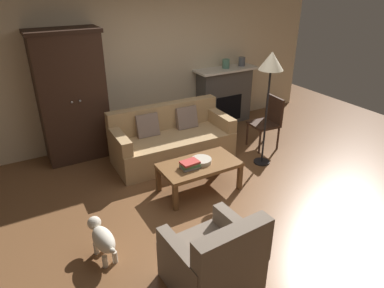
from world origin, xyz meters
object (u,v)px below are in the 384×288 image
at_px(couch, 172,141).
at_px(mantel_vase_jade, 226,64).
at_px(fruit_bowl, 201,161).
at_px(armchair_near_left, 214,262).
at_px(dog, 102,238).
at_px(side_chair_wooden, 268,119).
at_px(armoire, 72,97).
at_px(floor_lamp, 271,68).
at_px(book_stack, 190,165).
at_px(mantel_vase_slate, 242,62).
at_px(fireplace, 224,95).
at_px(coffee_table, 199,167).

distance_m(couch, mantel_vase_jade, 2.08).
distance_m(fruit_bowl, mantel_vase_jade, 2.68).
height_order(armchair_near_left, dog, armchair_near_left).
height_order(mantel_vase_jade, dog, mantel_vase_jade).
xyz_separation_m(mantel_vase_jade, side_chair_wooden, (0.01, -1.31, -0.70)).
xyz_separation_m(armoire, floor_lamp, (2.50, -1.70, 0.51)).
height_order(side_chair_wooden, floor_lamp, floor_lamp).
relative_size(couch, dog, 3.38).
distance_m(fruit_bowl, book_stack, 0.22).
distance_m(mantel_vase_slate, armchair_near_left, 4.61).
xyz_separation_m(armoire, side_chair_wooden, (2.96, -1.25, -0.52)).
height_order(armoire, book_stack, armoire).
relative_size(book_stack, mantel_vase_jade, 1.46).
bearing_deg(couch, dog, -134.92).
bearing_deg(mantel_vase_jade, dog, -142.24).
relative_size(fireplace, mantel_vase_slate, 7.24).
xyz_separation_m(fireplace, couch, (-1.65, -0.92, -0.25)).
relative_size(book_stack, armchair_near_left, 0.29).
bearing_deg(floor_lamp, fruit_bowl, -172.56).
distance_m(fireplace, side_chair_wooden, 1.33).
relative_size(coffee_table, book_stack, 4.30).
bearing_deg(mantel_vase_slate, armchair_near_left, -129.54).
relative_size(armoire, book_stack, 8.04).
bearing_deg(fruit_bowl, dog, -158.51).
relative_size(armoire, floor_lamp, 1.16).
bearing_deg(dog, armoire, 82.08).
height_order(mantel_vase_slate, armchair_near_left, mantel_vase_slate).
xyz_separation_m(fruit_bowl, mantel_vase_slate, (2.08, 1.92, 0.76)).
bearing_deg(floor_lamp, side_chair_wooden, 43.96).
bearing_deg(side_chair_wooden, coffee_table, -160.40).
relative_size(fireplace, coffee_table, 1.15).
height_order(book_stack, dog, book_stack).
bearing_deg(fruit_bowl, book_stack, -166.14).
height_order(floor_lamp, dog, floor_lamp).
relative_size(mantel_vase_jade, armchair_near_left, 0.20).
bearing_deg(coffee_table, mantel_vase_jade, 48.10).
height_order(coffee_table, fruit_bowl, fruit_bowl).
bearing_deg(mantel_vase_slate, dog, -145.22).
bearing_deg(armchair_near_left, fireplace, 54.51).
relative_size(book_stack, dog, 0.45).
height_order(fruit_bowl, side_chair_wooden, side_chair_wooden).
relative_size(fireplace, side_chair_wooden, 1.40).
distance_m(fireplace, couch, 1.91).
relative_size(coffee_table, armchair_near_left, 1.25).
relative_size(mantel_vase_slate, armchair_near_left, 0.20).
bearing_deg(floor_lamp, book_stack, -171.61).
relative_size(fruit_bowl, dog, 0.49).
distance_m(coffee_table, side_chair_wooden, 1.86).
distance_m(fruit_bowl, mantel_vase_slate, 2.93).
height_order(armoire, coffee_table, armoire).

